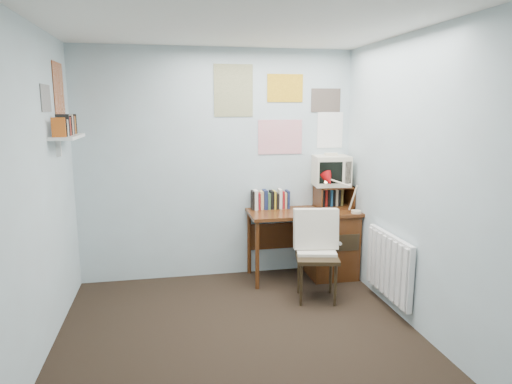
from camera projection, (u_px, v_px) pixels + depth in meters
ground at (246, 354)px, 3.53m from camera, size 3.50×3.50×0.00m
back_wall at (218, 165)px, 4.98m from camera, size 3.00×0.02×2.50m
left_wall at (22, 204)px, 3.01m from camera, size 0.02×3.50×2.50m
right_wall at (433, 188)px, 3.58m from camera, size 0.02×3.50×2.50m
ceiling at (244, 13)px, 3.07m from camera, size 3.00×3.50×0.02m
desk at (326, 241)px, 5.10m from camera, size 1.20×0.55×0.76m
desk_chair at (317, 258)px, 4.45m from camera, size 0.52×0.50×0.86m
desk_lamp at (357, 195)px, 4.84m from camera, size 0.31×0.28×0.39m
tv_riser at (334, 196)px, 5.14m from camera, size 0.40×0.30×0.25m
crt_tv at (331, 169)px, 5.10m from camera, size 0.42×0.39×0.37m
book_row at (278, 199)px, 5.09m from camera, size 0.60×0.14×0.22m
radiator at (389, 266)px, 4.26m from camera, size 0.09×0.80×0.60m
wall_shelf at (67, 137)px, 4.02m from camera, size 0.20×0.62×0.24m
posters_back at (280, 110)px, 5.00m from camera, size 1.20×0.01×0.90m
posters_left at (53, 93)px, 3.93m from camera, size 0.01×0.70×0.60m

